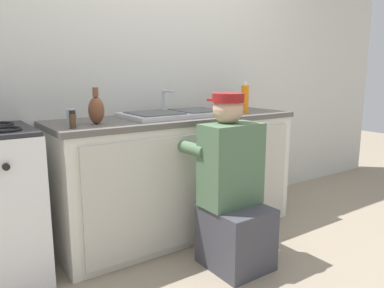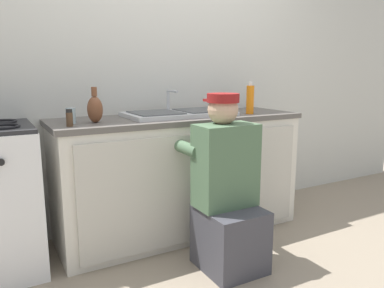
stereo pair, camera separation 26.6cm
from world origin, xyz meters
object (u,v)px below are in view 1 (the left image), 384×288
object	(u,v)px
plumber_person	(232,196)
soap_bottle_orange	(245,99)
spice_bottle_red	(219,105)
sink_double_basin	(177,113)
water_glass	(72,117)
spice_bottle_pepper	(73,120)
vase_decorative	(96,110)

from	to	relation	value
plumber_person	soap_bottle_orange	size ratio (longest dim) A/B	4.42
spice_bottle_red	plumber_person	bearing A→B (deg)	-123.25
sink_double_basin	plumber_person	size ratio (longest dim) A/B	0.72
plumber_person	spice_bottle_red	distance (m)	1.02
water_glass	spice_bottle_pepper	distance (m)	0.14
water_glass	spice_bottle_pepper	xyz separation A→B (m)	(-0.04, -0.14, 0.00)
spice_bottle_red	soap_bottle_orange	bearing A→B (deg)	-78.55
sink_double_basin	vase_decorative	xyz separation A→B (m)	(-0.65, -0.08, 0.07)
spice_bottle_red	vase_decorative	bearing A→B (deg)	-170.81
water_glass	plumber_person	bearing A→B (deg)	-36.77
soap_bottle_orange	vase_decorative	bearing A→B (deg)	176.69
plumber_person	water_glass	distance (m)	1.12
soap_bottle_orange	plumber_person	bearing A→B (deg)	-137.72
plumber_person	vase_decorative	xyz separation A→B (m)	(-0.66, 0.56, 0.54)
spice_bottle_red	spice_bottle_pepper	bearing A→B (deg)	-167.96
plumber_person	vase_decorative	size ratio (longest dim) A/B	4.80
vase_decorative	spice_bottle_pepper	size ratio (longest dim) A/B	2.19
water_glass	vase_decorative	size ratio (longest dim) A/B	0.43
water_glass	soap_bottle_orange	distance (m)	1.35
plumber_person	spice_bottle_pepper	size ratio (longest dim) A/B	10.52
vase_decorative	spice_bottle_pepper	bearing A→B (deg)	-151.72
water_glass	sink_double_basin	bearing A→B (deg)	2.95
spice_bottle_pepper	plumber_person	bearing A→B (deg)	-28.96
sink_double_basin	spice_bottle_pepper	distance (m)	0.85
water_glass	soap_bottle_orange	bearing A→B (deg)	-4.55
vase_decorative	soap_bottle_orange	bearing A→B (deg)	-3.31
water_glass	spice_bottle_red	bearing A→B (deg)	6.53
vase_decorative	spice_bottle_pepper	distance (m)	0.21
spice_bottle_red	spice_bottle_pepper	world-z (taller)	same
sink_double_basin	plumber_person	world-z (taller)	plumber_person
spice_bottle_pepper	soap_bottle_orange	bearing A→B (deg)	1.18
sink_double_basin	vase_decorative	distance (m)	0.66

